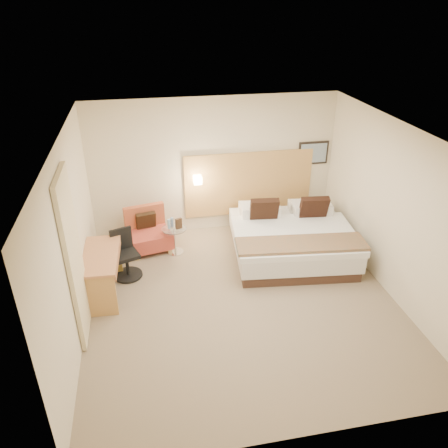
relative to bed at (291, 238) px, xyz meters
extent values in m
cube|color=#7B6953|center=(-1.20, -1.20, -0.35)|extent=(4.80, 5.00, 0.02)
cube|color=white|center=(-1.20, -1.20, 2.37)|extent=(4.80, 5.00, 0.02)
cube|color=beige|center=(-1.20, 1.31, 1.01)|extent=(4.80, 0.02, 2.70)
cube|color=beige|center=(-1.20, -3.71, 1.01)|extent=(4.80, 0.02, 2.70)
cube|color=beige|center=(-3.61, -1.20, 1.01)|extent=(0.02, 5.00, 2.70)
cube|color=beige|center=(1.21, -1.20, 1.01)|extent=(0.02, 5.00, 2.70)
cube|color=#BB8849|center=(-0.50, 1.27, 0.61)|extent=(2.60, 0.04, 1.30)
cube|color=black|center=(0.82, 1.28, 1.16)|extent=(0.62, 0.03, 0.47)
cube|color=#758DA2|center=(0.82, 1.26, 1.16)|extent=(0.54, 0.01, 0.39)
cylinder|color=silver|center=(-1.55, 1.22, 0.81)|extent=(0.02, 0.12, 0.02)
cube|color=#FFEDC6|center=(-1.55, 1.16, 0.81)|extent=(0.15, 0.15, 0.15)
cube|color=beige|center=(-3.56, -1.45, 0.88)|extent=(0.06, 0.90, 2.42)
cylinder|color=#88B1D2|center=(-2.19, 0.48, 0.26)|extent=(0.07, 0.07, 0.18)
cylinder|color=#7895BA|center=(-2.13, 0.53, 0.26)|extent=(0.07, 0.07, 0.18)
cube|color=#3C2718|center=(-2.01, 0.44, 0.27)|extent=(0.13, 0.09, 0.20)
cube|color=#3C261E|center=(0.00, 0.00, -0.25)|extent=(2.21, 2.21, 0.19)
cube|color=silver|center=(0.00, 0.00, 0.00)|extent=(2.28, 2.28, 0.31)
cube|color=white|center=(-0.03, -0.29, 0.21)|extent=(2.28, 1.71, 0.10)
cube|color=white|center=(-0.42, 0.81, 0.25)|extent=(0.76, 0.47, 0.19)
cube|color=white|center=(0.58, 0.71, 0.25)|extent=(0.76, 0.47, 0.19)
cube|color=white|center=(-0.44, 0.54, 0.36)|extent=(0.76, 0.47, 0.19)
cube|color=white|center=(0.55, 0.44, 0.36)|extent=(0.76, 0.47, 0.19)
cube|color=black|center=(-0.44, 0.33, 0.44)|extent=(0.55, 0.33, 0.53)
cube|color=black|center=(0.49, 0.24, 0.44)|extent=(0.55, 0.33, 0.53)
cube|color=#CF662A|center=(-0.07, -0.71, 0.29)|extent=(2.23, 0.79, 0.05)
cube|color=tan|center=(-2.81, 0.33, -0.29)|extent=(0.09, 0.09, 0.10)
cube|color=#A17F4C|center=(-2.21, 0.46, -0.29)|extent=(0.09, 0.09, 0.10)
cube|color=#B18053|center=(-2.92, 0.85, -0.29)|extent=(0.09, 0.09, 0.10)
cube|color=tan|center=(-2.32, 0.98, -0.29)|extent=(0.09, 0.09, 0.10)
cube|color=#A4392C|center=(-2.56, 0.65, -0.10)|extent=(0.89, 0.81, 0.29)
cube|color=#B35030|center=(-2.62, 0.92, 0.25)|extent=(0.77, 0.27, 0.43)
cube|color=black|center=(-2.60, 0.82, 0.19)|extent=(0.39, 0.25, 0.38)
cylinder|color=silver|center=(-2.10, 0.46, -0.33)|extent=(0.40, 0.40, 0.02)
cylinder|color=silver|center=(-2.10, 0.46, -0.08)|extent=(0.05, 0.05, 0.48)
cylinder|color=white|center=(-2.10, 0.46, 0.17)|extent=(0.59, 0.59, 0.01)
cube|color=#BD764A|center=(-3.34, -0.61, 0.39)|extent=(0.60, 1.22, 0.04)
cube|color=#BB8849|center=(-3.36, -1.17, 0.01)|extent=(0.50, 0.06, 0.71)
cube|color=#A99142|center=(-3.31, -0.05, 0.01)|extent=(0.50, 0.06, 0.71)
cube|color=#B06D45|center=(-3.29, -0.61, 0.31)|extent=(0.50, 1.14, 0.10)
cylinder|color=black|center=(-2.97, -0.18, -0.31)|extent=(0.61, 0.61, 0.04)
cylinder|color=black|center=(-2.97, -0.18, -0.11)|extent=(0.07, 0.07, 0.37)
cube|color=black|center=(-2.97, -0.18, 0.09)|extent=(0.50, 0.50, 0.06)
cube|color=black|center=(-3.03, -0.02, 0.33)|extent=(0.36, 0.17, 0.39)
camera|label=1|loc=(-2.53, -6.63, 4.00)|focal=35.00mm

